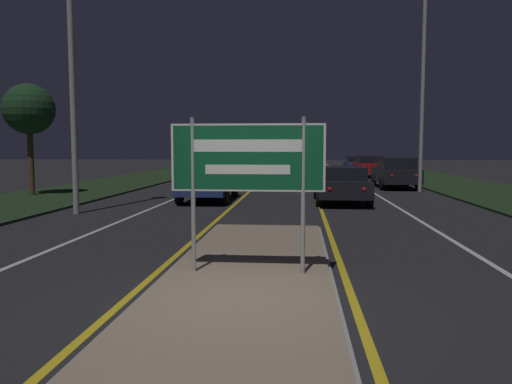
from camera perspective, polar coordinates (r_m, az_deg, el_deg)
name	(u,v)px	position (r m, az deg, el deg)	size (l,w,h in m)	color
ground_plane	(236,307)	(6.61, -2.26, -13.05)	(160.00, 160.00, 0.00)	#232326
median_island	(248,276)	(7.97, -0.95, -9.57)	(2.69, 9.83, 0.10)	#999993
verge_left	(109,185)	(28.25, -16.42, 0.78)	(5.00, 100.00, 0.08)	#1E3319
verge_right	(470,187)	(27.71, 23.26, 0.49)	(5.00, 100.00, 0.08)	#1E3319
centre_line_yellow_left	(262,180)	(31.38, 0.70, 1.33)	(0.12, 70.00, 0.01)	gold
centre_line_yellow_right	(311,181)	(31.31, 6.31, 1.29)	(0.12, 70.00, 0.01)	gold
lane_line_white_left	(220,180)	(31.69, -4.12, 1.35)	(0.12, 70.00, 0.01)	silver
lane_line_white_right	(354,181)	(31.48, 11.16, 1.24)	(0.12, 70.00, 0.01)	silver
edge_line_white_left	(174,180)	(32.30, -9.38, 1.36)	(0.10, 70.00, 0.01)	silver
edge_line_white_right	(404,181)	(31.95, 16.52, 1.18)	(0.10, 70.00, 0.01)	silver
highway_sign	(248,163)	(7.71, -0.97, 3.29)	(2.39, 0.07, 2.43)	#9E9E99
streetlight_right_near	(425,21)	(25.18, 18.71, 18.00)	(0.63, 0.63, 11.44)	#9E9E99
car_receding_0	(341,183)	(18.91, 9.72, 0.97)	(1.95, 4.57, 1.36)	black
car_receding_1	(395,172)	(26.49, 15.64, 2.18)	(1.96, 4.53, 1.55)	black
car_receding_2	(369,166)	(35.94, 12.77, 2.94)	(2.03, 4.50, 1.50)	maroon
car_receding_3	(356,163)	(43.80, 11.39, 3.22)	(1.93, 4.37, 1.33)	navy
car_approaching_0	(209,181)	(19.55, -5.37, 1.25)	(1.91, 4.46, 1.42)	navy
car_approaching_1	(247,168)	(32.64, -1.09, 2.76)	(1.92, 4.79, 1.35)	maroon
car_approaching_2	(231,161)	(48.33, -2.89, 3.54)	(2.02, 4.40, 1.45)	maroon
roadside_palm_left	(29,110)	(23.02, -24.52, 8.53)	(2.10, 2.10, 4.63)	#4C3823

